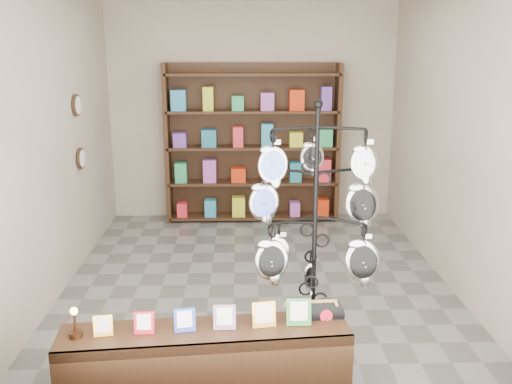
% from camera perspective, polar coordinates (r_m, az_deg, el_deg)
% --- Properties ---
extents(ground, '(5.00, 5.00, 0.00)m').
position_cam_1_polar(ground, '(6.09, 0.15, -9.20)').
color(ground, slate).
rests_on(ground, ground).
extents(room_envelope, '(5.00, 5.00, 5.00)m').
position_cam_1_polar(room_envelope, '(5.59, 0.16, 8.38)').
color(room_envelope, '#BFAD9A').
rests_on(room_envelope, ground).
extents(display_tree, '(1.07, 0.88, 2.08)m').
position_cam_1_polar(display_tree, '(4.30, 5.93, -2.51)').
color(display_tree, black).
rests_on(display_tree, ground).
extents(front_shelf, '(2.08, 0.60, 0.73)m').
position_cam_1_polar(front_shelf, '(4.29, -5.03, -16.48)').
color(front_shelf, black).
rests_on(front_shelf, ground).
extents(back_shelving, '(2.42, 0.36, 2.20)m').
position_cam_1_polar(back_shelving, '(7.99, -0.35, 4.37)').
color(back_shelving, black).
rests_on(back_shelving, ground).
extents(wall_clocks, '(0.03, 0.24, 0.84)m').
position_cam_1_polar(wall_clocks, '(6.68, -17.30, 5.73)').
color(wall_clocks, black).
rests_on(wall_clocks, ground).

